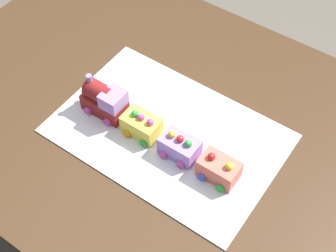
# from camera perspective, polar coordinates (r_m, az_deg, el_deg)

# --- Properties ---
(ground_plane) EXTENTS (8.00, 8.00, 0.00)m
(ground_plane) POSITION_cam_1_polar(r_m,az_deg,el_deg) (2.01, -0.90, -12.25)
(ground_plane) COLOR #6B6054
(dining_table) EXTENTS (1.40, 1.00, 0.74)m
(dining_table) POSITION_cam_1_polar(r_m,az_deg,el_deg) (1.46, -1.21, -1.51)
(dining_table) COLOR #4C331E
(dining_table) RESTS_ON ground
(cake_board) EXTENTS (0.60, 0.40, 0.00)m
(cake_board) POSITION_cam_1_polar(r_m,az_deg,el_deg) (1.34, 0.00, -0.84)
(cake_board) COLOR silver
(cake_board) RESTS_ON dining_table
(cake_locomotive) EXTENTS (0.14, 0.08, 0.12)m
(cake_locomotive) POSITION_cam_1_polar(r_m,az_deg,el_deg) (1.36, -7.29, 2.97)
(cake_locomotive) COLOR maroon
(cake_locomotive) RESTS_ON cake_board
(cake_car_hopper_lemon) EXTENTS (0.10, 0.08, 0.07)m
(cake_car_hopper_lemon) POSITION_cam_1_polar(r_m,az_deg,el_deg) (1.32, -2.89, 0.05)
(cake_car_hopper_lemon) COLOR #F4E04C
(cake_car_hopper_lemon) RESTS_ON cake_board
(cake_car_flatbed_lavender) EXTENTS (0.10, 0.08, 0.07)m
(cake_car_flatbed_lavender) POSITION_cam_1_polar(r_m,az_deg,el_deg) (1.27, 1.36, -2.36)
(cake_car_flatbed_lavender) COLOR #AD84E0
(cake_car_flatbed_lavender) RESTS_ON cake_board
(cake_car_tanker_coral) EXTENTS (0.10, 0.08, 0.07)m
(cake_car_tanker_coral) POSITION_cam_1_polar(r_m,az_deg,el_deg) (1.24, 5.87, -4.91)
(cake_car_tanker_coral) COLOR #F27260
(cake_car_tanker_coral) RESTS_ON cake_board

